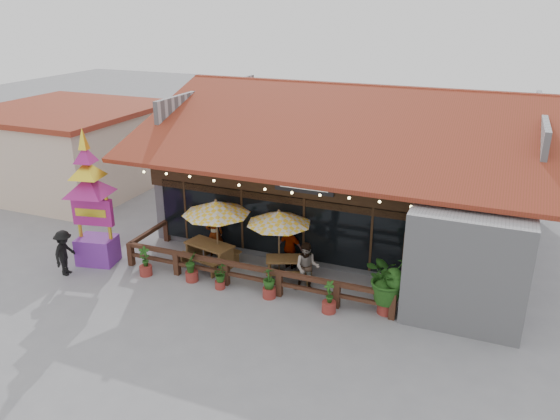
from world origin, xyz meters
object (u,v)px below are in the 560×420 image
at_px(umbrella_right, 279,218).
at_px(pedestrian, 65,253).
at_px(picnic_table_left, 210,251).
at_px(thai_sign_tower, 90,189).
at_px(tropical_plant, 388,279).
at_px(umbrella_left, 216,208).
at_px(picnic_table_right, 289,264).

bearing_deg(umbrella_right, pedestrian, -157.10).
relative_size(picnic_table_left, thai_sign_tower, 0.38).
bearing_deg(tropical_plant, pedestrian, -171.01).
relative_size(umbrella_left, pedestrian, 1.75).
height_order(umbrella_left, pedestrian, umbrella_left).
relative_size(umbrella_right, picnic_table_right, 1.29).
relative_size(picnic_table_left, pedestrian, 1.25).
distance_m(picnic_table_left, pedestrian, 5.16).
bearing_deg(thai_sign_tower, tropical_plant, 3.03).
relative_size(thai_sign_tower, tropical_plant, 2.61).
height_order(picnic_table_right, thai_sign_tower, thai_sign_tower).
xyz_separation_m(picnic_table_left, thai_sign_tower, (-4.03, -1.39, 2.35)).
distance_m(picnic_table_right, thai_sign_tower, 7.68).
bearing_deg(thai_sign_tower, umbrella_left, 18.77).
xyz_separation_m(umbrella_left, picnic_table_left, (-0.31, -0.08, -1.73)).
bearing_deg(pedestrian, picnic_table_left, -72.33).
distance_m(thai_sign_tower, pedestrian, 2.45).
bearing_deg(umbrella_left, picnic_table_right, 2.64).
distance_m(umbrella_left, picnic_table_right, 3.30).
bearing_deg(picnic_table_right, thai_sign_tower, -167.30).
relative_size(thai_sign_tower, pedestrian, 3.27).
distance_m(picnic_table_right, pedestrian, 8.04).
bearing_deg(umbrella_left, pedestrian, -150.60).
relative_size(picnic_table_right, pedestrian, 1.18).
relative_size(umbrella_right, picnic_table_left, 1.21).
bearing_deg(picnic_table_left, picnic_table_right, 3.92).
distance_m(umbrella_right, tropical_plant, 4.46).
bearing_deg(umbrella_left, thai_sign_tower, -161.23).
xyz_separation_m(picnic_table_right, pedestrian, (-7.53, -2.81, 0.33)).
distance_m(umbrella_left, thai_sign_tower, 4.63).
height_order(umbrella_left, picnic_table_right, umbrella_left).
xyz_separation_m(picnic_table_left, picnic_table_right, (3.07, 0.21, -0.07)).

